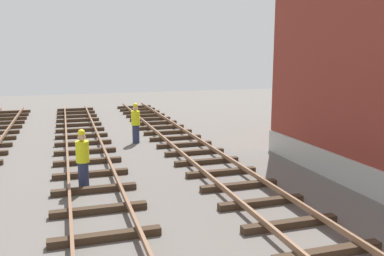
{
  "coord_description": "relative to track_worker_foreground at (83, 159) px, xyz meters",
  "views": [
    {
      "loc": [
        -4.41,
        -2.83,
        4.13
      ],
      "look_at": [
        -0.7,
        8.98,
        1.84
      ],
      "focal_mm": 38.21,
      "sensor_mm": 36.0,
      "label": 1
    }
  ],
  "objects": [
    {
      "name": "track_worker_foreground",
      "position": [
        0.0,
        0.0,
        0.0
      ],
      "size": [
        0.4,
        0.4,
        1.87
      ],
      "color": "#262D4C",
      "rests_on": "ground"
    },
    {
      "name": "track_worker_distant",
      "position": [
        2.64,
        5.95,
        0.0
      ],
      "size": [
        0.4,
        0.4,
        1.87
      ],
      "color": "#262D4C",
      "rests_on": "ground"
    }
  ]
}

